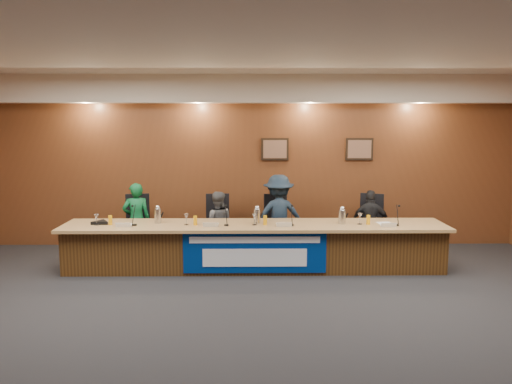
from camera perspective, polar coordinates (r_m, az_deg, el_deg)
floor at (r=5.96m, az=0.04°, el=-15.46°), size 10.00×10.00×0.00m
ceiling at (r=5.51m, az=0.04°, el=16.64°), size 10.00×8.00×0.04m
wall_back at (r=9.49m, az=-0.26°, el=3.42°), size 10.00×0.04×3.20m
soffit at (r=9.22m, az=-0.26°, el=11.68°), size 10.00×0.50×0.50m
dais_body at (r=8.12m, az=-0.17°, el=-6.36°), size 6.00×0.80×0.70m
dais_top at (r=7.98m, az=-0.17°, el=-3.84°), size 6.10×0.95×0.05m
banner at (r=7.71m, az=-0.15°, el=-6.92°), size 2.20×0.02×0.65m
banner_text_upper at (r=7.64m, az=-0.14°, el=-5.50°), size 2.00×0.01×0.10m
banner_text_lower at (r=7.72m, az=-0.14°, el=-7.52°), size 1.60×0.01×0.28m
wall_photo_left at (r=9.45m, az=2.17°, el=4.92°), size 0.52×0.04×0.42m
wall_photo_right at (r=9.66m, az=11.73°, el=4.83°), size 0.52×0.04×0.42m
panelist_a at (r=9.00m, az=-13.50°, el=-3.14°), size 0.55×0.43×1.31m
panelist_b at (r=8.81m, az=-4.45°, el=-3.68°), size 0.57×0.45×1.16m
panelist_c at (r=8.78m, az=2.59°, el=-2.74°), size 1.00×0.65×1.45m
panelist_d at (r=9.04m, az=12.96°, el=-3.50°), size 0.73×0.42×1.18m
office_chair_a at (r=9.13m, az=-13.33°, el=-4.10°), size 0.56×0.56×0.08m
office_chair_b at (r=8.93m, az=-4.40°, el=-4.18°), size 0.51×0.51×0.08m
office_chair_c at (r=8.92m, az=2.54°, el=-4.17°), size 0.56×0.56×0.08m
office_chair_d at (r=9.16m, az=12.80°, el=-4.04°), size 0.63×0.63×0.08m
nameplate_a at (r=7.98m, az=-14.94°, el=-3.61°), size 0.24×0.08×0.10m
microphone_a at (r=8.09m, az=-13.70°, el=-3.67°), size 0.07×0.07×0.02m
juice_glass_a at (r=8.23m, az=-16.32°, el=-3.11°), size 0.06×0.06×0.15m
water_glass_a at (r=8.25m, az=-17.76°, el=-3.02°), size 0.08×0.08×0.18m
nameplate_b at (r=7.77m, az=-5.22°, el=-3.69°), size 0.24×0.08×0.10m
microphone_b at (r=7.86m, az=-3.40°, el=-3.79°), size 0.07×0.07×0.02m
juice_glass_b at (r=7.92m, az=-6.95°, el=-3.25°), size 0.06×0.06×0.15m
water_glass_b at (r=7.96m, az=-7.97°, el=-3.11°), size 0.08×0.08×0.18m
nameplate_c at (r=7.75m, az=3.24°, el=-3.70°), size 0.24×0.08×0.10m
microphone_c at (r=7.87m, az=4.07°, el=-3.77°), size 0.07×0.07×0.02m
juice_glass_c at (r=7.88m, az=1.05°, el=-3.25°), size 0.06×0.06×0.15m
water_glass_c at (r=7.87m, az=-0.17°, el=-3.16°), size 0.08×0.08×0.18m
nameplate_d at (r=7.98m, az=14.95°, el=-3.62°), size 0.24×0.08×0.10m
microphone_d at (r=8.17m, az=15.76°, el=-3.62°), size 0.07×0.07×0.02m
juice_glass_d at (r=8.12m, az=12.71°, el=-3.12°), size 0.06×0.06×0.15m
water_glass_d at (r=8.09m, az=11.79°, el=-3.02°), size 0.08×0.08×0.18m
carafe_left at (r=8.17m, az=-11.15°, el=-2.70°), size 0.11×0.11×0.24m
carafe_mid at (r=7.99m, az=0.12°, el=-2.79°), size 0.11×0.11×0.24m
carafe_right at (r=8.08m, az=9.81°, el=-2.83°), size 0.12×0.12×0.22m
speakerphone at (r=8.35m, az=-17.32°, el=-3.34°), size 0.32×0.32×0.05m
paper_stack at (r=8.24m, az=14.61°, el=-3.53°), size 0.26×0.33×0.01m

